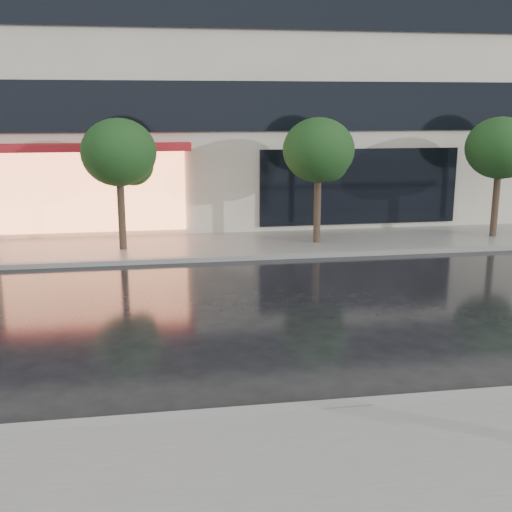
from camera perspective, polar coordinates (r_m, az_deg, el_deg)
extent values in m
plane|color=black|center=(10.44, 3.18, -11.37)|extent=(120.00, 120.00, 0.00)
cube|color=slate|center=(7.67, 8.77, -20.91)|extent=(60.00, 4.50, 0.12)
cube|color=slate|center=(20.08, -3.10, 0.94)|extent=(60.00, 3.50, 0.12)
cube|color=gray|center=(9.53, 4.52, -13.45)|extent=(60.00, 0.25, 0.14)
cube|color=gray|center=(18.38, -2.50, -0.18)|extent=(60.00, 0.25, 0.14)
cube|color=black|center=(21.30, -3.75, 13.14)|extent=(28.00, 0.12, 1.60)
cube|color=black|center=(21.53, -3.89, 21.68)|extent=(28.00, 0.12, 1.60)
cube|color=#FF8C59|center=(21.44, -14.39, 5.51)|extent=(6.00, 0.10, 2.60)
cube|color=#A81922|center=(20.97, -14.69, 9.32)|extent=(6.40, 0.70, 0.25)
cube|color=black|center=(22.52, 9.19, 6.11)|extent=(7.00, 0.10, 2.60)
cylinder|color=#33261C|center=(19.55, -11.85, 3.44)|extent=(0.22, 0.22, 2.20)
ellipsoid|color=black|center=(19.32, -12.12, 9.00)|extent=(2.20, 2.20, 1.98)
sphere|color=black|center=(19.54, -10.85, 7.92)|extent=(1.20, 1.20, 1.20)
cylinder|color=#33261C|center=(20.18, 5.46, 3.97)|extent=(0.22, 0.22, 2.20)
ellipsoid|color=black|center=(19.96, 5.58, 9.36)|extent=(2.20, 2.20, 1.98)
sphere|color=black|center=(20.29, 6.52, 8.27)|extent=(1.20, 1.20, 1.20)
cylinder|color=#33261C|center=(22.46, 20.48, 4.14)|extent=(0.22, 0.22, 2.20)
ellipsoid|color=black|center=(22.26, 20.88, 8.96)|extent=(2.20, 2.20, 1.98)
sphere|color=black|center=(22.66, 21.43, 7.96)|extent=(1.20, 1.20, 1.20)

